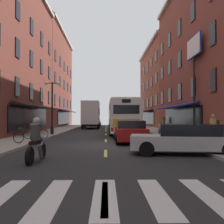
{
  "coord_description": "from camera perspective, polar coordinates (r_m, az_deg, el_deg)",
  "views": [
    {
      "loc": [
        0.03,
        -15.45,
        1.66
      ],
      "look_at": [
        0.57,
        9.09,
        2.16
      ],
      "focal_mm": 41.32,
      "sensor_mm": 36.0,
      "label": 1
    }
  ],
  "objects": [
    {
      "name": "ground_plane",
      "position": [
        15.54,
        -1.39,
        -7.48
      ],
      "size": [
        34.8,
        80.0,
        0.1
      ],
      "primitive_type": "cube",
      "color": "#28282B"
    },
    {
      "name": "lane_centre_dashes",
      "position": [
        15.29,
        -1.39,
        -7.38
      ],
      "size": [
        0.14,
        73.9,
        0.01
      ],
      "color": "#DBCC4C",
      "rests_on": "ground"
    },
    {
      "name": "crosswalk_near",
      "position": [
        5.7,
        -1.61,
        -18.1
      ],
      "size": [
        7.1,
        2.8,
        0.01
      ],
      "color": "silver",
      "rests_on": "ground"
    },
    {
      "name": "sidewalk_left",
      "position": [
        16.62,
        -22.32,
        -6.57
      ],
      "size": [
        3.0,
        80.0,
        0.14
      ],
      "primitive_type": "cube",
      "color": "#A39E93",
      "rests_on": "ground"
    },
    {
      "name": "sidewalk_right",
      "position": [
        16.6,
        19.57,
        -6.59
      ],
      "size": [
        3.0,
        80.0,
        0.14
      ],
      "primitive_type": "cube",
      "color": "#A39E93",
      "rests_on": "ground"
    },
    {
      "name": "billboard_sign",
      "position": [
        22.05,
        17.67,
        11.15
      ],
      "size": [
        0.4,
        3.07,
        8.02
      ],
      "color": "black",
      "rests_on": "sidewalk_right"
    },
    {
      "name": "transit_bus",
      "position": [
        26.21,
        2.21,
        -1.01
      ],
      "size": [
        2.69,
        12.15,
        3.29
      ],
      "color": "white",
      "rests_on": "ground"
    },
    {
      "name": "box_truck",
      "position": [
        37.88,
        -4.64,
        -0.65
      ],
      "size": [
        2.49,
        7.4,
        3.9
      ],
      "color": "#B21E19",
      "rests_on": "ground"
    },
    {
      "name": "sedan_near",
      "position": [
        16.82,
        4.04,
        -4.31
      ],
      "size": [
        1.98,
        4.25,
        1.45
      ],
      "color": "maroon",
      "rests_on": "ground"
    },
    {
      "name": "sedan_mid",
      "position": [
        47.05,
        -3.68,
        -2.33
      ],
      "size": [
        1.94,
        4.52,
        1.34
      ],
      "color": "navy",
      "rests_on": "ground"
    },
    {
      "name": "sedan_far",
      "position": [
        12.0,
        15.93,
        -5.76
      ],
      "size": [
        4.94,
        2.43,
        1.36
      ],
      "color": "silver",
      "rests_on": "ground"
    },
    {
      "name": "motorcycle_rider",
      "position": [
        10.0,
        -16.4,
        -6.59
      ],
      "size": [
        0.62,
        2.07,
        1.66
      ],
      "color": "black",
      "rests_on": "ground"
    },
    {
      "name": "bicycle_near",
      "position": [
        15.91,
        -18.27,
        -5.28
      ],
      "size": [
        1.7,
        0.48,
        0.91
      ],
      "color": "black",
      "rests_on": "sidewalk_left"
    },
    {
      "name": "bicycle_mid",
      "position": [
        18.96,
        -16.45,
        -4.62
      ],
      "size": [
        1.7,
        0.48,
        0.91
      ],
      "color": "black",
      "rests_on": "sidewalk_left"
    },
    {
      "name": "pedestrian_near",
      "position": [
        15.95,
        21.58,
        -3.3
      ],
      "size": [
        0.52,
        0.39,
        1.7
      ],
      "rotation": [
        0.0,
        0.0,
        1.3
      ],
      "color": "#4C4C51",
      "rests_on": "sidewalk_right"
    },
    {
      "name": "pedestrian_rear",
      "position": [
        31.48,
        11.34,
        -2.44
      ],
      "size": [
        0.36,
        0.36,
        1.58
      ],
      "rotation": [
        0.0,
        0.0,
        0.6
      ],
      "color": "navy",
      "rests_on": "sidewalk_right"
    },
    {
      "name": "street_lamp_twin",
      "position": [
        23.68,
        -13.1,
        1.57
      ],
      "size": [
        1.42,
        0.32,
        4.73
      ],
      "color": "black",
      "rests_on": "sidewalk_left"
    }
  ]
}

